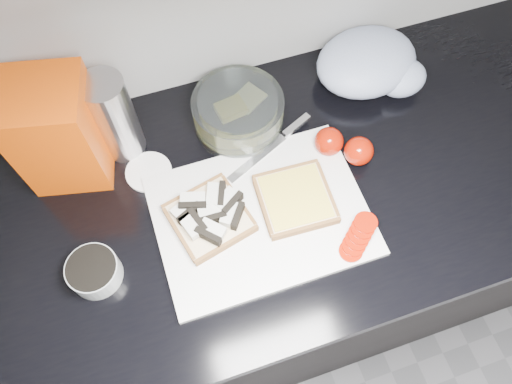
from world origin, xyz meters
TOP-DOWN VIEW (x-y plane):
  - base_cabinet at (0.00, 1.20)m, footprint 3.50×0.60m
  - countertop at (0.00, 1.20)m, footprint 3.50×0.64m
  - cutting_board at (0.02, 1.14)m, footprint 0.40×0.30m
  - bread_left at (-0.08, 1.16)m, footprint 0.17×0.17m
  - bread_right at (0.09, 1.15)m, footprint 0.15×0.15m
  - tomato_slices at (0.17, 1.04)m, footprint 0.10×0.09m
  - knife at (0.11, 1.29)m, footprint 0.21×0.11m
  - seed_tub at (-0.30, 1.12)m, footprint 0.09×0.09m
  - tub_lid at (-0.16, 1.30)m, footprint 0.11×0.11m
  - glass_bowl at (0.04, 1.36)m, footprint 0.19×0.19m
  - bread_bag at (-0.30, 1.37)m, footprint 0.17×0.17m
  - steel_canister at (-0.20, 1.38)m, footprint 0.08×0.08m
  - grocery_bag at (0.35, 1.39)m, footprint 0.25×0.21m
  - whole_tomatoes at (0.22, 1.22)m, footprint 0.11×0.10m

SIDE VIEW (x-z plane):
  - base_cabinet at x=0.00m, z-range 0.00..0.86m
  - countertop at x=0.00m, z-range 0.86..0.90m
  - tub_lid at x=-0.16m, z-range 0.90..0.91m
  - cutting_board at x=0.02m, z-range 0.90..0.91m
  - knife at x=0.11m, z-range 0.91..0.92m
  - bread_right at x=0.09m, z-range 0.91..0.93m
  - tomato_slices at x=0.17m, z-range 0.91..0.93m
  - seed_tub at x=-0.30m, z-range 0.90..0.95m
  - bread_left at x=-0.08m, z-range 0.90..0.95m
  - whole_tomatoes at x=0.22m, z-range 0.90..0.96m
  - glass_bowl at x=0.04m, z-range 0.90..0.98m
  - grocery_bag at x=0.35m, z-range 0.90..1.00m
  - steel_canister at x=-0.20m, z-range 0.90..1.10m
  - bread_bag at x=-0.30m, z-range 0.90..1.13m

